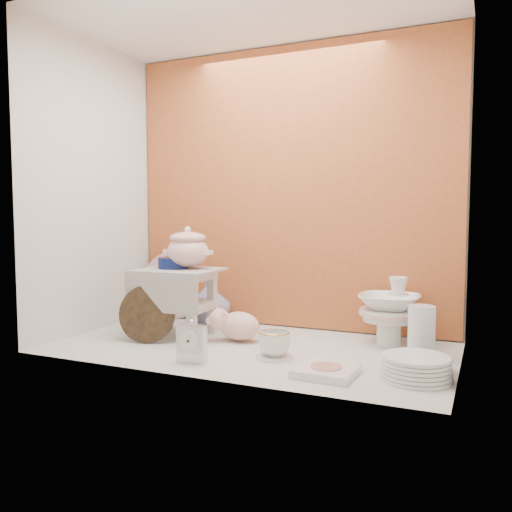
{
  "coord_description": "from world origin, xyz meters",
  "views": [
    {
      "loc": [
        0.99,
        -2.16,
        0.61
      ],
      "look_at": [
        0.02,
        0.02,
        0.42
      ],
      "focal_mm": 36.89,
      "sensor_mm": 36.0,
      "label": 1
    }
  ],
  "objects": [
    {
      "name": "mantel_clock",
      "position": [
        -0.11,
        -0.33,
        0.09
      ],
      "size": [
        0.12,
        0.05,
        0.18
      ],
      "primitive_type": "cube",
      "rotation": [
        0.0,
        0.0,
        0.05
      ],
      "color": "silver",
      "rests_on": "ground"
    },
    {
      "name": "crystal_bowl",
      "position": [
        0.79,
        -0.06,
        0.03
      ],
      "size": [
        0.21,
        0.21,
        0.06
      ],
      "primitive_type": "imported",
      "rotation": [
        0.0,
        0.0,
        -0.16
      ],
      "color": "silver",
      "rests_on": "ground"
    },
    {
      "name": "soup_tureen",
      "position": [
        -0.4,
        0.11,
        0.44
      ],
      "size": [
        0.32,
        0.32,
        0.21
      ],
      "primitive_type": null,
      "rotation": [
        0.0,
        0.0,
        0.3
      ],
      "color": "white",
      "rests_on": "step_stool"
    },
    {
      "name": "lattice_dish",
      "position": [
        0.44,
        -0.27,
        0.02
      ],
      "size": [
        0.23,
        0.23,
        0.03
      ],
      "primitive_type": "cube",
      "rotation": [
        0.0,
        0.0,
        -0.05
      ],
      "color": "white",
      "rests_on": "ground"
    },
    {
      "name": "teacup_saucer",
      "position": [
        0.17,
        -0.13,
        0.01
      ],
      "size": [
        0.16,
        0.16,
        0.01
      ],
      "primitive_type": "cylinder",
      "rotation": [
        0.0,
        0.0,
        -0.04
      ],
      "color": "white",
      "rests_on": "ground"
    },
    {
      "name": "gold_rim_teacup",
      "position": [
        0.17,
        -0.13,
        0.06
      ],
      "size": [
        0.15,
        0.15,
        0.11
      ],
      "primitive_type": "imported",
      "rotation": [
        0.0,
        0.0,
        -0.13
      ],
      "color": "white",
      "rests_on": "teacup_saucer"
    },
    {
      "name": "clear_glass_vase",
      "position": [
        0.74,
        0.12,
        0.11
      ],
      "size": [
        0.14,
        0.14,
        0.23
      ],
      "primitive_type": "cylinder",
      "rotation": [
        0.0,
        0.0,
        -0.29
      ],
      "color": "silver",
      "rests_on": "ground"
    },
    {
      "name": "step_stool",
      "position": [
        -0.43,
        0.08,
        0.17
      ],
      "size": [
        0.41,
        0.35,
        0.34
      ],
      "primitive_type": null,
      "rotation": [
        0.0,
        0.0,
        0.04
      ],
      "color": "silver",
      "rests_on": "ground"
    },
    {
      "name": "floral_platter",
      "position": [
        -0.69,
        0.45,
        0.2
      ],
      "size": [
        0.4,
        0.18,
        0.4
      ],
      "primitive_type": null,
      "rotation": [
        0.0,
        0.0,
        0.3
      ],
      "color": "white",
      "rests_on": "ground"
    },
    {
      "name": "dinner_plate_stack",
      "position": [
        0.76,
        -0.19,
        0.04
      ],
      "size": [
        0.35,
        0.35,
        0.09
      ],
      "primitive_type": "cylinder",
      "rotation": [
        0.0,
        0.0,
        0.43
      ],
      "color": "white",
      "rests_on": "ground"
    },
    {
      "name": "plush_pig",
      "position": [
        -0.09,
        0.08,
        0.08
      ],
      "size": [
        0.28,
        0.2,
        0.15
      ],
      "primitive_type": "ellipsoid",
      "rotation": [
        0.0,
        0.0,
        0.1
      ],
      "color": "beige",
      "rests_on": "ground"
    },
    {
      "name": "blue_white_vase",
      "position": [
        -0.42,
        0.37,
        0.12
      ],
      "size": [
        0.26,
        0.26,
        0.25
      ],
      "primitive_type": "imported",
      "rotation": [
        0.0,
        0.0,
        -0.09
      ],
      "color": "white",
      "rests_on": "ground"
    },
    {
      "name": "lacquer_tray",
      "position": [
        -0.49,
        -0.11,
        0.14
      ],
      "size": [
        0.29,
        0.14,
        0.27
      ],
      "primitive_type": null,
      "rotation": [
        0.0,
        0.0,
        0.26
      ],
      "color": "black",
      "rests_on": "ground"
    },
    {
      "name": "porcelain_tower",
      "position": [
        0.57,
        0.31,
        0.16
      ],
      "size": [
        0.33,
        0.33,
        0.32
      ],
      "primitive_type": null,
      "rotation": [
        0.0,
        0.0,
        0.19
      ],
      "color": "white",
      "rests_on": "ground"
    },
    {
      "name": "cobalt_bowl",
      "position": [
        -0.47,
        0.09,
        0.36
      ],
      "size": [
        0.19,
        0.19,
        0.06
      ],
      "primitive_type": "cylinder",
      "rotation": [
        0.0,
        0.0,
        0.25
      ],
      "color": "#0A164C",
      "rests_on": "step_stool"
    },
    {
      "name": "ground",
      "position": [
        0.0,
        0.0,
        0.0
      ],
      "size": [
        1.8,
        1.8,
        0.0
      ],
      "primitive_type": "plane",
      "color": "silver",
      "rests_on": "ground"
    },
    {
      "name": "niche_shell",
      "position": [
        0.0,
        0.18,
        0.93
      ],
      "size": [
        1.86,
        1.03,
        1.53
      ],
      "color": "#B15E2C",
      "rests_on": "ground"
    }
  ]
}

